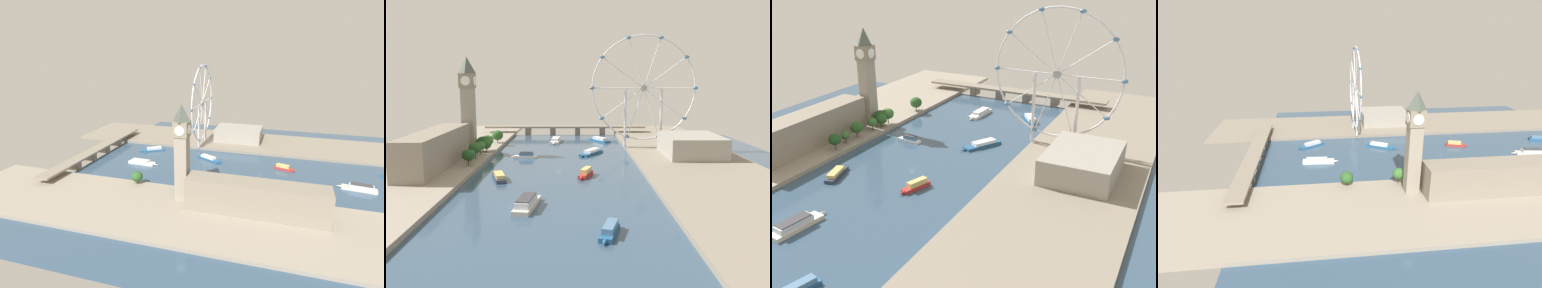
% 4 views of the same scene
% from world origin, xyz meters
% --- Properties ---
extents(ground_plane, '(378.81, 378.81, 0.00)m').
position_xyz_m(ground_plane, '(0.00, 0.00, 0.00)').
color(ground_plane, '#334C66').
extents(riverbank_left, '(90.00, 520.00, 3.00)m').
position_xyz_m(riverbank_left, '(-104.40, 0.00, 1.50)').
color(riverbank_left, gray).
rests_on(riverbank_left, ground_plane).
extents(riverbank_right, '(90.00, 520.00, 3.00)m').
position_xyz_m(riverbank_right, '(104.40, 0.00, 1.50)').
color(riverbank_right, gray).
rests_on(riverbank_right, ground_plane).
extents(clock_tower, '(13.11, 13.11, 82.04)m').
position_xyz_m(clock_tower, '(-80.67, 58.26, 45.83)').
color(clock_tower, gray).
rests_on(clock_tower, riverbank_left).
extents(parliament_block, '(22.00, 110.01, 26.05)m').
position_xyz_m(parliament_block, '(-89.34, -4.74, 16.03)').
color(parliament_block, gray).
rests_on(parliament_block, riverbank_left).
extents(tree_row_embankment, '(14.55, 120.97, 13.80)m').
position_xyz_m(tree_row_embankment, '(-67.19, 53.66, 11.02)').
color(tree_row_embankment, '#513823').
rests_on(tree_row_embankment, riverbank_left).
extents(ferris_wheel, '(100.07, 3.20, 103.37)m').
position_xyz_m(ferris_wheel, '(75.32, 82.95, 56.87)').
color(ferris_wheel, silver).
rests_on(ferris_wheel, riverbank_right).
extents(riverside_hall, '(45.15, 60.89, 17.11)m').
position_xyz_m(riverside_hall, '(108.86, 39.53, 11.55)').
color(riverside_hall, gray).
rests_on(riverside_hall, riverbank_right).
extents(river_bridge, '(190.81, 15.08, 10.37)m').
position_xyz_m(river_bridge, '(0.00, 193.97, 7.70)').
color(river_bridge, gray).
rests_on(river_bridge, ground_plane).
extents(tour_boat_0, '(10.50, 36.44, 4.84)m').
position_xyz_m(tour_boat_0, '(-8.88, 130.82, 2.06)').
color(tour_boat_0, white).
rests_on(tour_boat_0, ground_plane).
extents(tour_boat_1, '(11.08, 23.62, 5.85)m').
position_xyz_m(tour_boat_1, '(19.09, -24.19, 2.47)').
color(tour_boat_1, '#B22D28').
rests_on(tour_boat_1, ground_plane).
extents(tour_boat_2, '(13.47, 28.88, 4.78)m').
position_xyz_m(tour_boat_2, '(-38.60, -32.60, 2.03)').
color(tour_boat_2, '#2D384C').
rests_on(tour_boat_2, ground_plane).
extents(tour_boat_3, '(22.40, 34.06, 4.48)m').
position_xyz_m(tour_boat_3, '(26.15, 60.63, 1.86)').
color(tour_boat_3, '#235684').
rests_on(tour_boat_3, ground_plane).
extents(tour_boat_4, '(12.41, 36.06, 6.21)m').
position_xyz_m(tour_boat_4, '(-13.16, -93.12, 2.61)').
color(tour_boat_4, beige).
rests_on(tour_boat_4, ground_plane).
extents(tour_boat_5, '(22.68, 7.10, 5.17)m').
position_xyz_m(tour_boat_5, '(-30.30, 43.66, 2.08)').
color(tour_boat_5, white).
rests_on(tour_boat_5, ground_plane).
extents(tour_boat_6, '(22.26, 30.39, 4.66)m').
position_xyz_m(tour_boat_6, '(38.01, 137.23, 1.96)').
color(tour_boat_6, '#235684').
rests_on(tour_boat_6, ground_plane).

